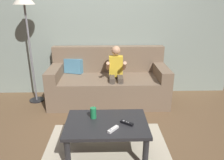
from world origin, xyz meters
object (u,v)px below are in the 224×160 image
couch (108,83)px  floor_lamp (25,7)px  person_seated_on_couch (116,73)px  coffee_table (107,128)px  game_remote_black_center (127,123)px  game_remote_white_near_edge (113,129)px  soda_can (93,113)px

couch → floor_lamp: (-1.23, 0.01, 1.21)m
floor_lamp → person_seated_on_couch: bearing=-8.0°
coffee_table → game_remote_black_center: bearing=-9.7°
game_remote_white_near_edge → soda_can: 0.33m
game_remote_white_near_edge → game_remote_black_center: (0.15, 0.11, 0.00)m
floor_lamp → couch: bearing=-0.5°
game_remote_white_near_edge → game_remote_black_center: 0.19m
game_remote_black_center → soda_can: bearing=159.0°
soda_can → floor_lamp: bearing=129.1°
game_remote_black_center → floor_lamp: size_ratio=0.08×
couch → floor_lamp: bearing=179.5°
person_seated_on_couch → floor_lamp: 1.67m
coffee_table → game_remote_black_center: (0.21, -0.04, 0.07)m
coffee_table → soda_can: size_ratio=7.12×
game_remote_white_near_edge → floor_lamp: floor_lamp is taller
person_seated_on_couch → floor_lamp: size_ratio=0.54×
game_remote_black_center → coffee_table: bearing=170.3°
couch → game_remote_white_near_edge: couch is taller
couch → floor_lamp: floor_lamp is taller
couch → game_remote_black_center: bearing=-82.8°
coffee_table → soda_can: (-0.14, 0.10, 0.12)m
person_seated_on_couch → game_remote_white_near_edge: 1.37m
couch → soda_can: couch is taller
game_remote_white_near_edge → coffee_table: bearing=113.1°
couch → person_seated_on_couch: person_seated_on_couch is taller
couch → soda_can: (-0.17, -1.29, 0.14)m
couch → person_seated_on_couch: bearing=-55.9°
coffee_table → game_remote_black_center: 0.23m
person_seated_on_couch → soda_can: 1.15m
couch → coffee_table: couch is taller
couch → game_remote_black_center: (0.18, -1.42, 0.10)m
soda_can → floor_lamp: floor_lamp is taller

